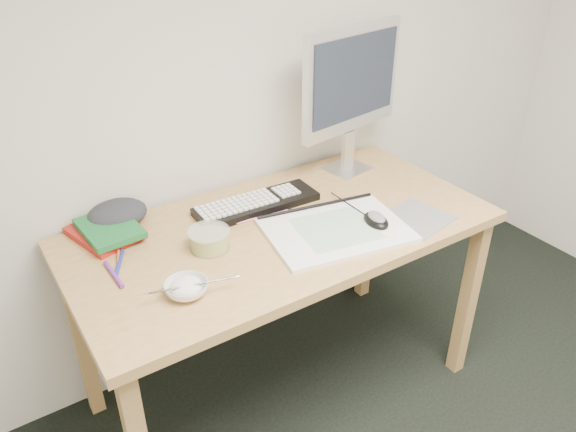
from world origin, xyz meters
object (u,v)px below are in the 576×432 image
desk (282,246)px  sketchpad (336,230)px  rice_bowl (187,289)px  keyboard (257,204)px  monitor (352,83)px

desk → sketchpad: bearing=-45.1°
sketchpad → desk: bearing=145.0°
sketchpad → rice_bowl: bearing=-166.2°
desk → rice_bowl: 0.46m
sketchpad → keyboard: 0.31m
desk → monitor: monitor is taller
monitor → desk: bearing=-163.3°
sketchpad → keyboard: bearing=125.7°
desk → rice_bowl: size_ratio=11.64×
sketchpad → monitor: monitor is taller
desk → rice_bowl: rice_bowl is taller
rice_bowl → sketchpad: bearing=3.6°
desk → keyboard: (-0.01, 0.15, 0.10)m
monitor → rice_bowl: (-0.86, -0.38, -0.33)m
desk → monitor: 0.66m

